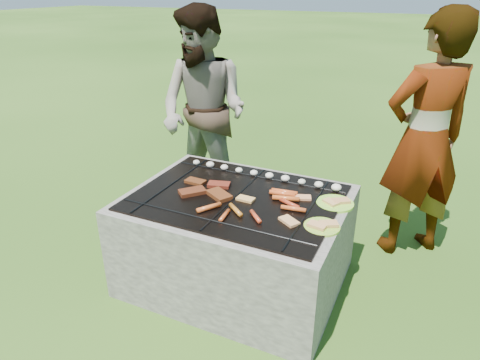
% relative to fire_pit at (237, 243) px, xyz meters
% --- Properties ---
extents(lawn, '(60.00, 60.00, 0.00)m').
position_rel_fire_pit_xyz_m(lawn, '(0.00, 0.00, -0.28)').
color(lawn, '#224210').
rests_on(lawn, ground).
extents(fire_pit, '(1.30, 1.00, 0.62)m').
position_rel_fire_pit_xyz_m(fire_pit, '(0.00, 0.00, 0.00)').
color(fire_pit, gray).
rests_on(fire_pit, ground).
extents(mushrooms, '(1.06, 0.06, 0.04)m').
position_rel_fire_pit_xyz_m(mushrooms, '(0.07, 0.33, 0.35)').
color(mushrooms, beige).
rests_on(mushrooms, fire_pit).
extents(pork_slabs, '(0.39, 0.31, 0.02)m').
position_rel_fire_pit_xyz_m(pork_slabs, '(-0.20, -0.01, 0.34)').
color(pork_slabs, brown).
rests_on(pork_slabs, fire_pit).
extents(sausages, '(0.56, 0.49, 0.03)m').
position_rel_fire_pit_xyz_m(sausages, '(0.20, -0.03, 0.34)').
color(sausages, orange).
rests_on(sausages, fire_pit).
extents(bread_on_grate, '(0.44, 0.40, 0.01)m').
position_rel_fire_pit_xyz_m(bread_on_grate, '(0.28, -0.02, 0.34)').
color(bread_on_grate, tan).
rests_on(bread_on_grate, fire_pit).
extents(plate_far, '(0.29, 0.29, 0.03)m').
position_rel_fire_pit_xyz_m(plate_far, '(0.56, 0.17, 0.33)').
color(plate_far, '#D1FA3B').
rests_on(plate_far, fire_pit).
extents(plate_near, '(0.25, 0.25, 0.03)m').
position_rel_fire_pit_xyz_m(plate_near, '(0.56, -0.12, 0.33)').
color(plate_near, yellow).
rests_on(plate_near, fire_pit).
extents(cook, '(0.73, 0.69, 1.68)m').
position_rel_fire_pit_xyz_m(cook, '(0.97, 0.87, 0.56)').
color(cook, gray).
rests_on(cook, ground).
extents(bystander, '(0.89, 0.75, 1.66)m').
position_rel_fire_pit_xyz_m(bystander, '(-0.71, 0.87, 0.55)').
color(bystander, '#A19786').
rests_on(bystander, ground).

